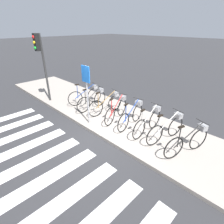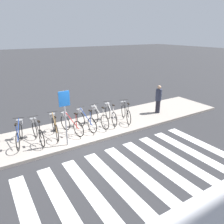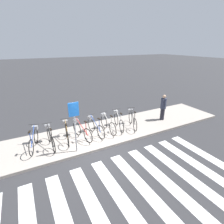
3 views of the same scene
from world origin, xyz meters
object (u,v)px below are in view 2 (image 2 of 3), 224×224
(parked_bicycle_3, at_px, (70,123))
(parked_bicycle_1, at_px, (37,131))
(parked_bicycle_7, at_px, (125,112))
(parked_bicycle_5, at_px, (99,116))
(pedestrian, at_px, (158,99))
(parked_bicycle_0, at_px, (19,133))
(parked_bicycle_6, at_px, (110,113))
(parked_bicycle_4, at_px, (85,120))
(sign_post, at_px, (65,109))
(parked_bicycle_2, at_px, (55,126))

(parked_bicycle_3, bearing_deg, parked_bicycle_1, -178.92)
(parked_bicycle_3, bearing_deg, parked_bicycle_7, -1.32)
(parked_bicycle_5, xyz_separation_m, pedestrian, (3.76, -0.21, 0.38))
(parked_bicycle_0, xyz_separation_m, parked_bicycle_7, (5.25, -0.19, 0.00))
(parked_bicycle_0, xyz_separation_m, parked_bicycle_6, (4.43, 0.00, 0.00))
(parked_bicycle_4, bearing_deg, parked_bicycle_1, -178.40)
(parked_bicycle_3, distance_m, pedestrian, 5.29)
(parked_bicycle_1, bearing_deg, parked_bicycle_4, 1.60)
(pedestrian, height_order, sign_post, sign_post)
(parked_bicycle_2, bearing_deg, parked_bicycle_6, 0.41)
(parked_bicycle_3, bearing_deg, sign_post, -118.48)
(parked_bicycle_1, height_order, parked_bicycle_3, same)
(parked_bicycle_6, bearing_deg, parked_bicycle_7, -13.34)
(parked_bicycle_0, relative_size, parked_bicycle_3, 0.99)
(parked_bicycle_7, relative_size, pedestrian, 1.03)
(parked_bicycle_2, bearing_deg, parked_bicycle_7, -2.64)
(parked_bicycle_0, xyz_separation_m, pedestrian, (7.48, -0.26, 0.38))
(parked_bicycle_0, height_order, pedestrian, pedestrian)
(parked_bicycle_2, bearing_deg, parked_bicycle_1, -170.67)
(pedestrian, bearing_deg, parked_bicycle_2, 177.70)
(parked_bicycle_2, relative_size, sign_post, 0.75)
(parked_bicycle_5, xyz_separation_m, parked_bicycle_7, (1.54, -0.14, 0.00))
(parked_bicycle_5, height_order, parked_bicycle_7, same)
(parked_bicycle_4, relative_size, parked_bicycle_7, 1.05)
(parked_bicycle_0, height_order, parked_bicycle_4, same)
(parked_bicycle_3, distance_m, sign_post, 1.63)
(parked_bicycle_1, relative_size, parked_bicycle_2, 1.01)
(parked_bicycle_5, bearing_deg, parked_bicycle_4, -177.29)
(parked_bicycle_6, relative_size, pedestrian, 1.06)
(parked_bicycle_0, relative_size, parked_bicycle_6, 0.98)
(parked_bicycle_0, height_order, parked_bicycle_7, same)
(pedestrian, xyz_separation_m, sign_post, (-5.85, -0.92, 0.72))
(parked_bicycle_1, height_order, pedestrian, pedestrian)
(parked_bicycle_3, xyz_separation_m, pedestrian, (5.27, -0.14, 0.38))
(parked_bicycle_2, height_order, parked_bicycle_6, same)
(parked_bicycle_1, distance_m, sign_post, 1.78)
(parked_bicycle_1, xyz_separation_m, pedestrian, (6.78, -0.11, 0.38))
(parked_bicycle_1, xyz_separation_m, parked_bicycle_4, (2.27, 0.06, 0.00))
(parked_bicycle_4, xyz_separation_m, sign_post, (-1.33, -1.09, 1.11))
(sign_post, bearing_deg, parked_bicycle_1, 132.31)
(parked_bicycle_1, relative_size, parked_bicycle_5, 1.00)
(parked_bicycle_3, distance_m, parked_bicycle_4, 0.76)
(parked_bicycle_0, height_order, sign_post, sign_post)
(parked_bicycle_1, bearing_deg, parked_bicycle_5, 1.87)
(parked_bicycle_1, relative_size, pedestrian, 1.08)
(parked_bicycle_0, distance_m, parked_bicycle_3, 2.21)
(parked_bicycle_0, height_order, parked_bicycle_1, same)
(parked_bicycle_1, distance_m, parked_bicycle_6, 3.74)
(parked_bicycle_4, bearing_deg, pedestrian, -2.18)
(parked_bicycle_3, xyz_separation_m, parked_bicycle_4, (0.76, 0.03, 0.00))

